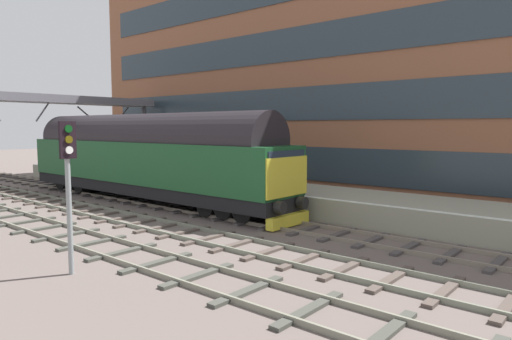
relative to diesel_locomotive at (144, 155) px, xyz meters
The scene contains 11 objects.
ground_plane 5.63m from the diesel_locomotive, 90.01° to the right, with size 140.00×140.00×0.00m, color #60544F.
track_main 5.61m from the diesel_locomotive, 90.01° to the right, with size 2.50×60.00×0.15m.
track_adjacent_west 6.56m from the diesel_locomotive, 123.96° to the right, with size 2.50×60.00×0.15m.
track_adjacent_far_west 8.56m from the diesel_locomotive, 142.01° to the right, with size 2.50×60.00×0.15m.
station_platform 6.51m from the diesel_locomotive, 54.55° to the right, with size 4.00×44.00×1.01m.
station_building 13.28m from the diesel_locomotive, 29.74° to the right, with size 5.59×41.05×17.20m.
diesel_locomotive is the anchor object (origin of this frame).
signal_post_near 12.00m from the diesel_locomotive, 135.31° to the right, with size 0.44×0.22×4.14m.
platform_number_sign 8.56m from the diesel_locomotive, 77.01° to the right, with size 0.10×0.44×2.14m.
waiting_passenger 7.86m from the diesel_locomotive, 64.17° to the right, with size 0.41×0.50×1.64m.
overhead_footbridge 9.43m from the diesel_locomotive, 97.62° to the left, with size 15.77×2.00×6.01m.
Camera 1 is at (-14.48, -14.98, 4.00)m, focal length 31.93 mm.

